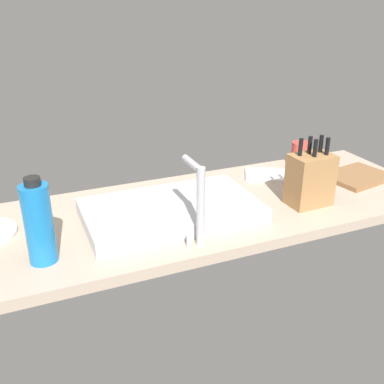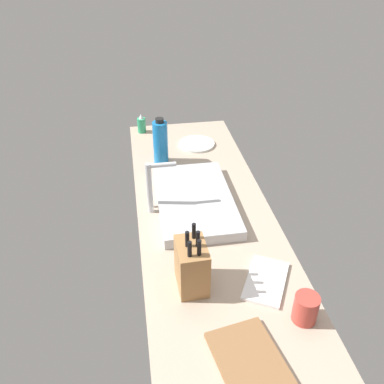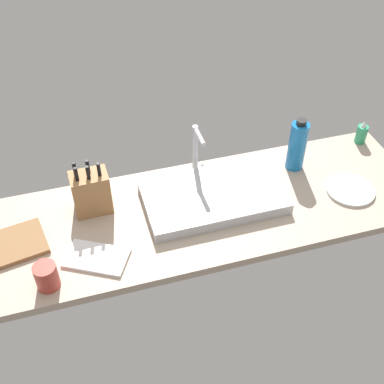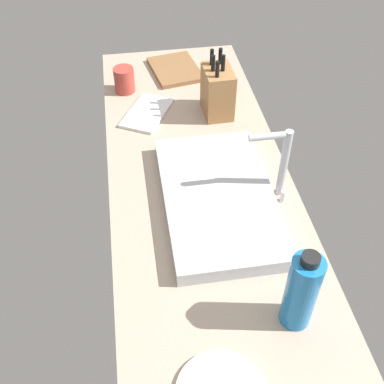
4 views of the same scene
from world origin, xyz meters
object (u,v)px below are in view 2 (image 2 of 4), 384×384
(water_bottle, at_px, (160,142))
(coffee_mug, at_px, (306,308))
(knife_block, at_px, (192,266))
(dish_towel, at_px, (266,281))
(cutting_board, at_px, (248,359))
(dinner_plate, at_px, (197,144))
(soap_bottle, at_px, (142,124))
(sink_basin, at_px, (195,200))
(faucet, at_px, (152,184))

(water_bottle, xyz_separation_m, coffee_mug, (-1.08, -0.35, -0.07))
(knife_block, bearing_deg, dish_towel, -97.99)
(cutting_board, relative_size, dinner_plate, 1.20)
(soap_bottle, distance_m, dish_towel, 1.33)
(water_bottle, bearing_deg, sink_basin, -165.19)
(dinner_plate, height_order, coffee_mug, coffee_mug)
(knife_block, distance_m, dinner_plate, 1.06)
(faucet, bearing_deg, dinner_plate, -26.29)
(cutting_board, relative_size, coffee_mug, 2.43)
(dinner_plate, bearing_deg, dish_towel, -176.44)
(knife_block, xyz_separation_m, soap_bottle, (1.25, 0.10, -0.04))
(knife_block, relative_size, water_bottle, 0.97)
(knife_block, bearing_deg, dinner_plate, -12.47)
(dinner_plate, relative_size, coffee_mug, 2.03)
(sink_basin, relative_size, soap_bottle, 4.88)
(dinner_plate, height_order, dish_towel, same)
(dish_towel, bearing_deg, faucet, 36.26)
(faucet, xyz_separation_m, dish_towel, (-0.48, -0.35, -0.13))
(cutting_board, bearing_deg, coffee_mug, -61.41)
(soap_bottle, height_order, water_bottle, water_bottle)
(knife_block, relative_size, cutting_board, 0.98)
(water_bottle, bearing_deg, soap_bottle, 11.95)
(water_bottle, height_order, dish_towel, water_bottle)
(cutting_board, distance_m, soap_bottle, 1.59)
(sink_basin, distance_m, dish_towel, 0.53)
(soap_bottle, height_order, dish_towel, soap_bottle)
(faucet, bearing_deg, coffee_mug, -147.08)
(faucet, height_order, dish_towel, faucet)
(water_bottle, relative_size, dish_towel, 1.10)
(soap_bottle, xyz_separation_m, water_bottle, (-0.37, -0.08, 0.07))
(water_bottle, bearing_deg, dinner_plate, -53.66)
(cutting_board, xyz_separation_m, dish_towel, (0.29, -0.15, -0.00))
(dish_towel, bearing_deg, dinner_plate, 3.56)
(water_bottle, bearing_deg, knife_block, -178.69)
(sink_basin, relative_size, knife_block, 2.35)
(coffee_mug, bearing_deg, cutting_board, 118.59)
(water_bottle, xyz_separation_m, dish_towel, (-0.91, -0.28, -0.11))
(knife_block, height_order, coffee_mug, knife_block)
(cutting_board, xyz_separation_m, dinner_plate, (1.36, -0.08, -0.00))
(sink_basin, relative_size, cutting_board, 2.31)
(sink_basin, xyz_separation_m, faucet, (-0.02, 0.18, 0.12))
(faucet, xyz_separation_m, cutting_board, (-0.77, -0.21, -0.13))
(knife_block, height_order, soap_bottle, knife_block)
(cutting_board, xyz_separation_m, water_bottle, (1.20, 0.14, 0.11))
(sink_basin, height_order, coffee_mug, coffee_mug)
(sink_basin, bearing_deg, cutting_board, -178.05)
(cutting_board, bearing_deg, faucet, 15.12)
(sink_basin, xyz_separation_m, knife_block, (-0.47, 0.09, 0.07))
(sink_basin, bearing_deg, dish_towel, -160.96)
(faucet, height_order, coffee_mug, faucet)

